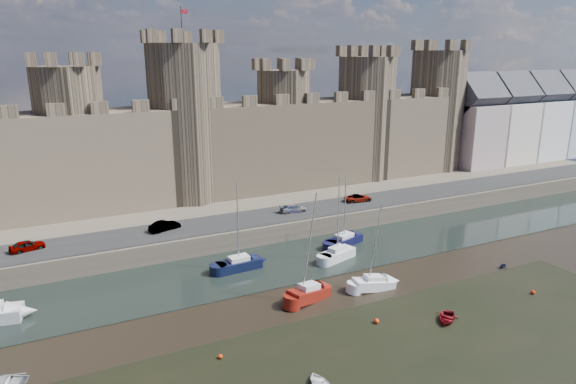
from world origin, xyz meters
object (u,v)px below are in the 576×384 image
Objects in this scene: car_0 at (27,246)px; car_3 at (358,198)px; sailboat_1 at (239,263)px; sailboat_2 at (337,253)px; sailboat_3 at (344,240)px; car_2 at (293,209)px; sailboat_5 at (373,283)px; sailboat_4 at (309,293)px; car_1 at (165,226)px.

car_3 is (44.69, -0.01, -0.06)m from car_0.
sailboat_1 is 1.01× the size of sailboat_2.
sailboat_3 is at bearing 145.69° from car_3.
sailboat_3 is (3.33, 3.78, -0.08)m from sailboat_2.
sailboat_1 is at bearing 132.94° from car_2.
car_0 is at bearing 97.58° from car_3.
car_2 is 0.92× the size of car_3.
sailboat_2 is at bearing -14.97° from sailboat_1.
car_0 is 0.40× the size of sailboat_3.
car_0 is 44.69m from car_3.
sailboat_2 is (11.79, -2.39, 0.01)m from sailboat_1.
sailboat_3 is at bearing 76.73° from sailboat_5.
car_0 is 32.59m from sailboat_4.
sailboat_5 is at bearing -159.40° from car_1.
sailboat_3 is at bearing -155.40° from car_2.
car_1 is 0.41× the size of sailboat_5.
sailboat_2 is at bearing 90.26° from sailboat_5.
sailboat_3 is (-7.89, -8.79, -2.35)m from car_3.
sailboat_2 reaches higher than car_2.
sailboat_5 reaches higher than car_1.
sailboat_2 is 0.90× the size of sailboat_4.
car_0 is 39.04m from sailboat_5.
sailboat_5 reaches higher than sailboat_3.
sailboat_4 is (-8.12, -19.78, -2.25)m from car_2.
car_1 is at bearing 117.56° from sailboat_1.
car_3 is 17.00m from sailboat_2.
car_2 is (33.59, -0.43, -0.08)m from car_0.
sailboat_3 reaches higher than car_3.
car_2 is 9.26m from sailboat_3.
car_1 is 18.01m from car_2.
sailboat_1 is 15.53m from sailboat_5.
sailboat_5 is (-0.80, -20.62, -2.35)m from car_2.
car_1 is 22.56m from sailboat_4.
car_3 is 0.45× the size of sailboat_3.
sailboat_3 is at bearing 1.76° from sailboat_1.
sailboat_1 is 12.03m from sailboat_2.
sailboat_4 reaches higher than sailboat_3.
sailboat_1 is at bearing 151.12° from sailboat_2.
sailboat_5 reaches higher than car_0.
sailboat_5 is (-11.89, -21.04, -2.37)m from car_3.
car_0 is at bearing 71.02° from car_1.
car_1 is 0.39× the size of sailboat_2.
sailboat_1 is (-23.00, -10.18, -2.27)m from car_3.
sailboat_4 reaches higher than car_2.
car_2 is at bearing 72.05° from sailboat_2.
car_2 is 0.38× the size of sailboat_2.
sailboat_4 is at bearing -72.82° from sailboat_1.
sailboat_4 reaches higher than car_3.
car_0 is 0.97× the size of car_2.
sailboat_2 is (-0.12, -12.15, -2.25)m from car_2.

